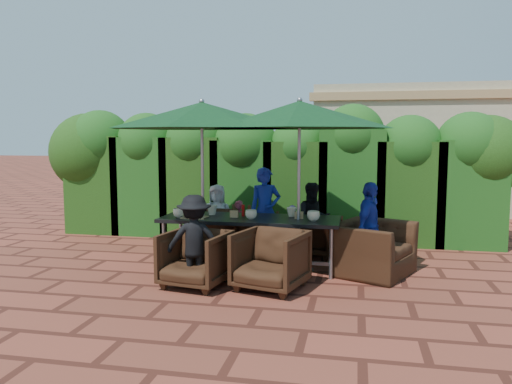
% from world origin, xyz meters
% --- Properties ---
extents(ground, '(80.00, 80.00, 0.00)m').
position_xyz_m(ground, '(0.00, 0.00, 0.00)').
color(ground, brown).
rests_on(ground, ground).
extents(dining_table, '(2.58, 0.90, 0.75)m').
position_xyz_m(dining_table, '(0.08, 0.01, 0.68)').
color(dining_table, black).
rests_on(dining_table, ground).
extents(umbrella_left, '(2.70, 2.70, 2.46)m').
position_xyz_m(umbrella_left, '(-0.62, -0.04, 2.21)').
color(umbrella_left, gray).
rests_on(umbrella_left, ground).
extents(umbrella_right, '(2.56, 2.56, 2.46)m').
position_xyz_m(umbrella_right, '(0.79, -0.01, 2.21)').
color(umbrella_right, gray).
rests_on(umbrella_right, ground).
extents(chair_far_left, '(1.01, 0.97, 0.84)m').
position_xyz_m(chair_far_left, '(-0.77, 0.96, 0.42)').
color(chair_far_left, black).
rests_on(chair_far_left, ground).
extents(chair_far_mid, '(0.80, 0.76, 0.73)m').
position_xyz_m(chair_far_mid, '(-0.02, 1.03, 0.37)').
color(chair_far_mid, black).
rests_on(chair_far_mid, ground).
extents(chair_far_right, '(0.85, 0.82, 0.71)m').
position_xyz_m(chair_far_right, '(0.95, 1.01, 0.36)').
color(chair_far_right, black).
rests_on(chair_far_right, ground).
extents(chair_near_left, '(0.88, 0.84, 0.79)m').
position_xyz_m(chair_near_left, '(-0.42, -1.01, 0.40)').
color(chair_near_left, black).
rests_on(chair_near_left, ground).
extents(chair_near_right, '(0.97, 0.94, 0.82)m').
position_xyz_m(chair_near_right, '(0.54, -0.94, 0.41)').
color(chair_near_right, black).
rests_on(chair_near_right, ground).
extents(chair_end_right, '(1.11, 1.30, 0.96)m').
position_xyz_m(chair_end_right, '(1.81, 0.05, 0.48)').
color(chair_end_right, black).
rests_on(chair_end_right, ground).
extents(adult_far_left, '(0.58, 0.38, 1.13)m').
position_xyz_m(adult_far_left, '(-0.68, 0.92, 0.57)').
color(adult_far_left, silver).
rests_on(adult_far_left, ground).
extents(adult_far_mid, '(0.63, 0.59, 1.42)m').
position_xyz_m(adult_far_mid, '(0.13, 0.97, 0.71)').
color(adult_far_mid, '#1D2FA0').
rests_on(adult_far_mid, ground).
extents(adult_far_right, '(0.65, 0.52, 1.19)m').
position_xyz_m(adult_far_right, '(0.92, 0.93, 0.59)').
color(adult_far_right, black).
rests_on(adult_far_right, ground).
extents(adult_near_left, '(0.82, 0.55, 1.18)m').
position_xyz_m(adult_near_left, '(-0.44, -0.96, 0.59)').
color(adult_near_left, black).
rests_on(adult_near_left, ground).
extents(adult_end_right, '(0.59, 0.83, 1.29)m').
position_xyz_m(adult_end_right, '(1.77, 0.10, 0.64)').
color(adult_end_right, '#1D2FA0').
rests_on(adult_end_right, ground).
extents(child_left, '(0.36, 0.32, 0.86)m').
position_xyz_m(child_left, '(-0.34, 1.03, 0.43)').
color(child_left, '#C8465F').
rests_on(child_left, ground).
extents(child_right, '(0.35, 0.32, 0.79)m').
position_xyz_m(child_right, '(0.58, 1.10, 0.40)').
color(child_right, '#8452B3').
rests_on(child_right, ground).
extents(pedestrian_a, '(1.53, 0.90, 1.55)m').
position_xyz_m(pedestrian_a, '(1.68, 4.18, 0.78)').
color(pedestrian_a, '#217C26').
rests_on(pedestrian_a, ground).
extents(pedestrian_b, '(0.85, 0.55, 1.73)m').
position_xyz_m(pedestrian_b, '(2.78, 4.45, 0.87)').
color(pedestrian_b, '#C8465F').
rests_on(pedestrian_b, ground).
extents(pedestrian_c, '(1.27, 1.10, 1.83)m').
position_xyz_m(pedestrian_c, '(3.46, 4.43, 0.92)').
color(pedestrian_c, gray).
rests_on(pedestrian_c, ground).
extents(cup_a, '(0.17, 0.17, 0.13)m').
position_xyz_m(cup_a, '(-0.93, -0.20, 0.82)').
color(cup_a, beige).
rests_on(cup_a, dining_table).
extents(cup_b, '(0.16, 0.16, 0.15)m').
position_xyz_m(cup_b, '(-0.53, 0.13, 0.82)').
color(cup_b, beige).
rests_on(cup_b, dining_table).
extents(cup_c, '(0.17, 0.17, 0.13)m').
position_xyz_m(cup_c, '(0.12, -0.13, 0.82)').
color(cup_c, beige).
rests_on(cup_c, dining_table).
extents(cup_d, '(0.15, 0.15, 0.14)m').
position_xyz_m(cup_d, '(0.66, 0.19, 0.82)').
color(cup_d, beige).
rests_on(cup_d, dining_table).
extents(cup_e, '(0.18, 0.18, 0.14)m').
position_xyz_m(cup_e, '(1.01, -0.11, 0.82)').
color(cup_e, beige).
rests_on(cup_e, dining_table).
extents(ketchup_bottle, '(0.04, 0.04, 0.17)m').
position_xyz_m(ketchup_bottle, '(-0.05, 0.11, 0.83)').
color(ketchup_bottle, '#B20C0A').
rests_on(ketchup_bottle, dining_table).
extents(sauce_bottle, '(0.04, 0.04, 0.17)m').
position_xyz_m(sauce_bottle, '(0.05, 0.09, 0.83)').
color(sauce_bottle, '#4C230C').
rests_on(sauce_bottle, dining_table).
extents(serving_tray, '(0.35, 0.25, 0.02)m').
position_xyz_m(serving_tray, '(-0.69, -0.19, 0.76)').
color(serving_tray, '#99764A').
rests_on(serving_tray, dining_table).
extents(number_block_left, '(0.12, 0.06, 0.10)m').
position_xyz_m(number_block_left, '(-0.15, -0.03, 0.80)').
color(number_block_left, tan).
rests_on(number_block_left, dining_table).
extents(number_block_right, '(0.12, 0.06, 0.10)m').
position_xyz_m(number_block_right, '(0.79, 0.05, 0.80)').
color(number_block_right, tan).
rests_on(number_block_right, dining_table).
extents(hedge_wall, '(9.10, 1.60, 2.51)m').
position_xyz_m(hedge_wall, '(-0.20, 2.32, 1.37)').
color(hedge_wall, '#1A340E').
rests_on(hedge_wall, ground).
extents(building, '(6.20, 3.08, 3.20)m').
position_xyz_m(building, '(3.50, 6.99, 1.61)').
color(building, '#C2B690').
rests_on(building, ground).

